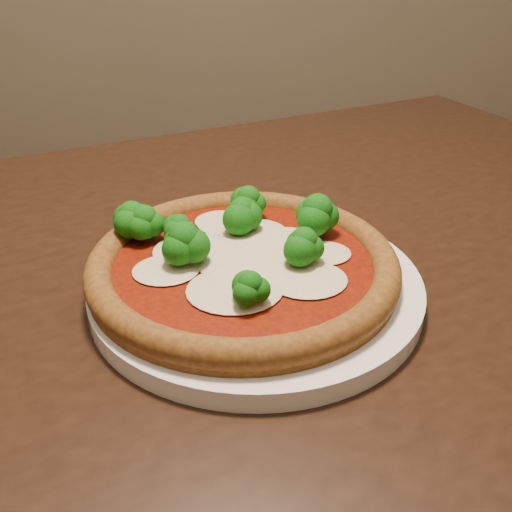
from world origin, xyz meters
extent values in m
cube|color=black|center=(-0.03, -0.01, 0.73)|extent=(1.48, 1.22, 0.04)
cylinder|color=black|center=(0.40, 0.54, 0.35)|extent=(0.06, 0.06, 0.71)
cylinder|color=white|center=(-0.01, -0.06, 0.76)|extent=(0.30, 0.30, 0.02)
cylinder|color=brown|center=(-0.02, -0.06, 0.77)|extent=(0.28, 0.28, 0.01)
torus|color=brown|center=(-0.02, -0.06, 0.78)|extent=(0.28, 0.28, 0.03)
cylinder|color=maroon|center=(-0.02, -0.06, 0.78)|extent=(0.23, 0.23, 0.00)
ellipsoid|color=beige|center=(-0.04, 0.02, 0.78)|extent=(0.05, 0.05, 0.00)
ellipsoid|color=beige|center=(-0.09, -0.07, 0.78)|extent=(0.06, 0.05, 0.00)
ellipsoid|color=beige|center=(0.05, -0.05, 0.78)|extent=(0.05, 0.04, 0.00)
ellipsoid|color=beige|center=(-0.07, -0.04, 0.78)|extent=(0.08, 0.07, 0.01)
ellipsoid|color=beige|center=(-0.03, -0.11, 0.78)|extent=(0.08, 0.07, 0.01)
ellipsoid|color=beige|center=(0.02, -0.03, 0.78)|extent=(0.07, 0.06, 0.01)
ellipsoid|color=beige|center=(-0.01, -0.01, 0.78)|extent=(0.07, 0.06, 0.01)
ellipsoid|color=beige|center=(0.03, -0.10, 0.78)|extent=(0.07, 0.06, 0.01)
ellipsoid|color=beige|center=(-0.02, -0.05, 0.78)|extent=(0.10, 0.09, 0.01)
ellipsoid|color=beige|center=(-0.03, 0.02, 0.78)|extent=(0.06, 0.05, 0.00)
ellipsoid|color=#167612|center=(-0.02, -0.13, 0.80)|extent=(0.04, 0.04, 0.03)
ellipsoid|color=#167612|center=(0.03, -0.07, 0.81)|extent=(0.04, 0.04, 0.04)
ellipsoid|color=#167612|center=(-0.08, -0.02, 0.80)|extent=(0.03, 0.03, 0.03)
ellipsoid|color=#167612|center=(-0.02, 0.00, 0.81)|extent=(0.04, 0.04, 0.04)
ellipsoid|color=#167612|center=(-0.01, 0.03, 0.80)|extent=(0.04, 0.04, 0.04)
ellipsoid|color=#167612|center=(-0.12, 0.00, 0.81)|extent=(0.04, 0.04, 0.04)
ellipsoid|color=#167612|center=(-0.11, -0.01, 0.80)|extent=(0.04, 0.04, 0.04)
ellipsoid|color=#167612|center=(-0.07, -0.06, 0.81)|extent=(0.05, 0.05, 0.04)
ellipsoid|color=#167612|center=(0.05, -0.02, 0.81)|extent=(0.05, 0.05, 0.04)
camera|label=1|loc=(-0.06, -0.50, 1.04)|focal=40.00mm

